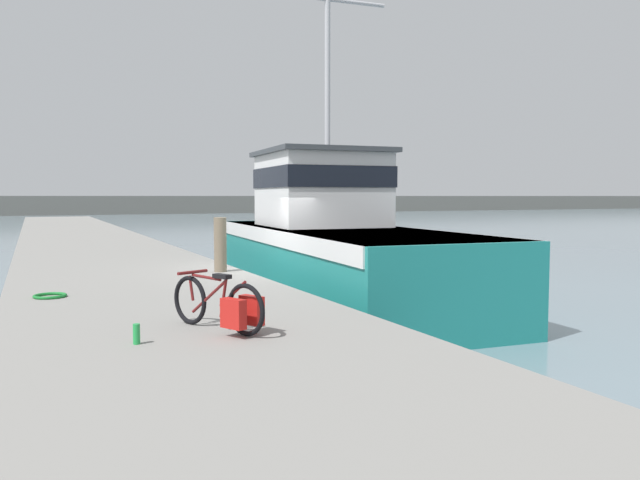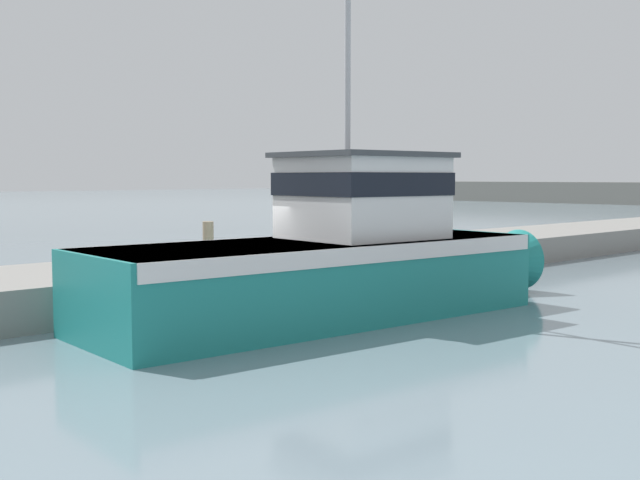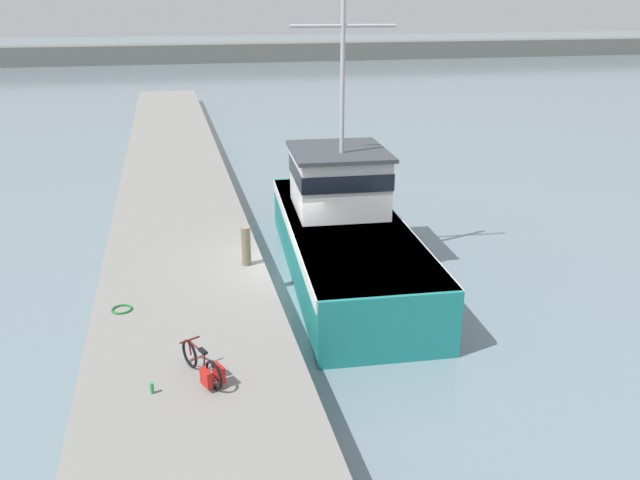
% 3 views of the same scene
% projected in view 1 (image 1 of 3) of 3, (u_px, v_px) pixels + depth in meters
% --- Properties ---
extents(ground_plane, '(320.00, 320.00, 0.00)m').
position_uv_depth(ground_plane, '(274.00, 312.00, 13.68)').
color(ground_plane, gray).
extents(dock_pier, '(4.60, 80.00, 0.94)m').
position_uv_depth(dock_pier, '(135.00, 300.00, 12.41)').
color(dock_pier, gray).
rests_on(dock_pier, ground_plane).
extents(far_shoreline, '(180.00, 5.00, 2.57)m').
position_uv_depth(far_shoreline, '(276.00, 204.00, 97.79)').
color(far_shoreline, slate).
rests_on(far_shoreline, ground_plane).
extents(fishing_boat_main, '(4.29, 12.70, 8.65)m').
position_uv_depth(fishing_boat_main, '(331.00, 242.00, 15.66)').
color(fishing_boat_main, teal).
rests_on(fishing_boat_main, ground_plane).
extents(bicycle_touring, '(0.83, 1.50, 0.68)m').
position_uv_depth(bicycle_touring, '(225.00, 306.00, 7.31)').
color(bicycle_touring, black).
rests_on(bicycle_touring, dock_pier).
extents(mooring_post, '(0.27, 0.27, 1.15)m').
position_uv_depth(mooring_post, '(220.00, 245.00, 13.15)').
color(mooring_post, '#756651').
rests_on(mooring_post, dock_pier).
extents(hose_coil, '(0.51, 0.51, 0.05)m').
position_uv_depth(hose_coil, '(50.00, 296.00, 9.84)').
color(hose_coil, '#197A2D').
rests_on(hose_coil, dock_pier).
extents(water_bottle_by_bike, '(0.08, 0.08, 0.22)m').
position_uv_depth(water_bottle_by_bike, '(137.00, 334.00, 6.72)').
color(water_bottle_by_bike, green).
rests_on(water_bottle_by_bike, dock_pier).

